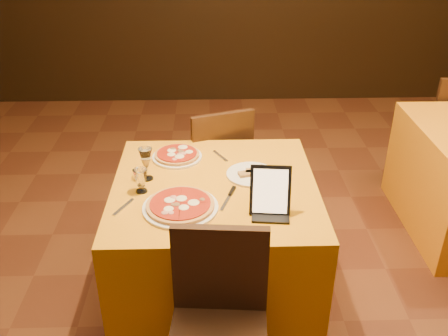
{
  "coord_description": "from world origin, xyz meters",
  "views": [
    {
      "loc": [
        -0.37,
        -2.03,
        2.12
      ],
      "look_at": [
        -0.3,
        0.26,
        0.86
      ],
      "focal_mm": 40.0,
      "sensor_mm": 36.0,
      "label": 1
    }
  ],
  "objects_px": {
    "main_table": "(215,240)",
    "chair_side_far": "(446,124)",
    "tablet": "(270,190)",
    "pizza_far": "(177,156)",
    "pizza_near": "(180,206)",
    "water_glass": "(141,181)",
    "chair_main_far": "(214,164)",
    "wine_glass": "(146,164)"
  },
  "relations": [
    {
      "from": "chair_main_far",
      "to": "pizza_far",
      "type": "height_order",
      "value": "chair_main_far"
    },
    {
      "from": "chair_side_far",
      "to": "main_table",
      "type": "bearing_deg",
      "value": 37.79
    },
    {
      "from": "chair_side_far",
      "to": "pizza_far",
      "type": "relative_size",
      "value": 3.1
    },
    {
      "from": "chair_main_far",
      "to": "chair_side_far",
      "type": "bearing_deg",
      "value": 179.32
    },
    {
      "from": "chair_main_far",
      "to": "water_glass",
      "type": "bearing_deg",
      "value": 46.76
    },
    {
      "from": "chair_main_far",
      "to": "tablet",
      "type": "xyz_separation_m",
      "value": [
        0.27,
        -1.05,
        0.41
      ]
    },
    {
      "from": "wine_glass",
      "to": "tablet",
      "type": "distance_m",
      "value": 0.72
    },
    {
      "from": "main_table",
      "to": "wine_glass",
      "type": "distance_m",
      "value": 0.6
    },
    {
      "from": "pizza_far",
      "to": "wine_glass",
      "type": "xyz_separation_m",
      "value": [
        -0.15,
        -0.24,
        0.08
      ]
    },
    {
      "from": "main_table",
      "to": "tablet",
      "type": "bearing_deg",
      "value": -45.16
    },
    {
      "from": "chair_main_far",
      "to": "chair_side_far",
      "type": "xyz_separation_m",
      "value": [
        1.93,
        0.63,
        0.0
      ]
    },
    {
      "from": "pizza_near",
      "to": "pizza_far",
      "type": "xyz_separation_m",
      "value": [
        -0.05,
        0.54,
        0.0
      ]
    },
    {
      "from": "chair_main_far",
      "to": "water_glass",
      "type": "relative_size",
      "value": 7.0
    },
    {
      "from": "water_glass",
      "to": "main_table",
      "type": "bearing_deg",
      "value": 9.34
    },
    {
      "from": "main_table",
      "to": "water_glass",
      "type": "xyz_separation_m",
      "value": [
        -0.38,
        -0.06,
        0.44
      ]
    },
    {
      "from": "tablet",
      "to": "wine_glass",
      "type": "bearing_deg",
      "value": 157.91
    },
    {
      "from": "chair_side_far",
      "to": "water_glass",
      "type": "bearing_deg",
      "value": 34.11
    },
    {
      "from": "chair_main_far",
      "to": "chair_side_far",
      "type": "distance_m",
      "value": 2.03
    },
    {
      "from": "chair_main_far",
      "to": "tablet",
      "type": "bearing_deg",
      "value": 85.4
    },
    {
      "from": "pizza_far",
      "to": "tablet",
      "type": "height_order",
      "value": "tablet"
    },
    {
      "from": "chair_main_far",
      "to": "main_table",
      "type": "bearing_deg",
      "value": 71.19
    },
    {
      "from": "main_table",
      "to": "chair_main_far",
      "type": "height_order",
      "value": "chair_main_far"
    },
    {
      "from": "main_table",
      "to": "pizza_far",
      "type": "bearing_deg",
      "value": 125.0
    },
    {
      "from": "wine_glass",
      "to": "water_glass",
      "type": "bearing_deg",
      "value": -97.02
    },
    {
      "from": "main_table",
      "to": "wine_glass",
      "type": "height_order",
      "value": "wine_glass"
    },
    {
      "from": "chair_side_far",
      "to": "tablet",
      "type": "height_order",
      "value": "tablet"
    },
    {
      "from": "chair_side_far",
      "to": "water_glass",
      "type": "distance_m",
      "value": 2.77
    },
    {
      "from": "pizza_near",
      "to": "tablet",
      "type": "xyz_separation_m",
      "value": [
        0.44,
        -0.03,
        0.1
      ]
    },
    {
      "from": "main_table",
      "to": "chair_side_far",
      "type": "height_order",
      "value": "chair_side_far"
    },
    {
      "from": "main_table",
      "to": "pizza_near",
      "type": "bearing_deg",
      "value": -126.49
    },
    {
      "from": "main_table",
      "to": "chair_main_far",
      "type": "xyz_separation_m",
      "value": [
        -0.0,
        0.78,
        0.08
      ]
    },
    {
      "from": "main_table",
      "to": "tablet",
      "type": "xyz_separation_m",
      "value": [
        0.27,
        -0.27,
        0.49
      ]
    },
    {
      "from": "water_glass",
      "to": "chair_main_far",
      "type": "bearing_deg",
      "value": 65.57
    },
    {
      "from": "chair_side_far",
      "to": "tablet",
      "type": "relative_size",
      "value": 3.73
    },
    {
      "from": "pizza_far",
      "to": "pizza_near",
      "type": "bearing_deg",
      "value": -85.26
    },
    {
      "from": "pizza_near",
      "to": "water_glass",
      "type": "xyz_separation_m",
      "value": [
        -0.21,
        0.17,
        0.05
      ]
    },
    {
      "from": "wine_glass",
      "to": "tablet",
      "type": "xyz_separation_m",
      "value": [
        0.63,
        -0.34,
        0.03
      ]
    },
    {
      "from": "chair_main_far",
      "to": "pizza_far",
      "type": "distance_m",
      "value": 0.61
    },
    {
      "from": "pizza_near",
      "to": "water_glass",
      "type": "bearing_deg",
      "value": 141.16
    },
    {
      "from": "wine_glass",
      "to": "tablet",
      "type": "bearing_deg",
      "value": -27.9
    },
    {
      "from": "chair_main_far",
      "to": "chair_side_far",
      "type": "height_order",
      "value": "same"
    },
    {
      "from": "main_table",
      "to": "pizza_near",
      "type": "distance_m",
      "value": 0.49
    }
  ]
}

